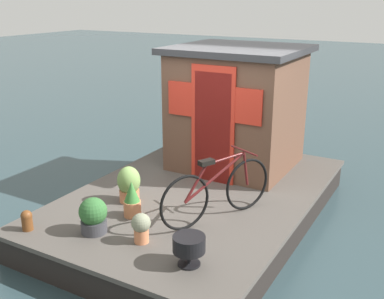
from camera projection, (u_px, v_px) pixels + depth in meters
ground_plane at (198, 217)px, 7.00m from camera, size 60.00×60.00×0.00m
houseboat_deck at (199, 204)px, 6.93m from camera, size 4.81×3.20×0.45m
houseboat_cabin at (237, 107)px, 7.61m from camera, size 1.90×2.05×1.99m
bicycle at (217, 190)px, 5.87m from camera, size 1.57×0.80×0.86m
potted_plant_thyme at (132, 200)px, 6.00m from camera, size 0.23×0.23×0.49m
potted_plant_geranium at (93, 216)px, 5.58m from camera, size 0.34×0.34×0.45m
potted_plant_basil at (141, 227)px, 5.36m from camera, size 0.23×0.23×0.36m
potted_plant_rosemary at (129, 184)px, 6.42m from camera, size 0.32×0.32×0.52m
charcoal_grill at (189, 245)px, 4.89m from camera, size 0.35×0.35×0.34m
mooring_bollard at (27, 220)px, 5.66m from camera, size 0.14×0.14×0.26m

